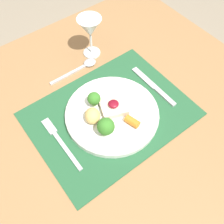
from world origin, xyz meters
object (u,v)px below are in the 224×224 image
fork (59,140)px  spoon (84,66)px  dinner_plate (111,114)px  wine_glass_near (90,29)px  knife (156,88)px

fork → spoon: size_ratio=1.09×
dinner_plate → spoon: size_ratio=1.56×
spoon → fork: bearing=-140.1°
fork → wine_glass_near: size_ratio=1.34×
dinner_plate → fork: bearing=171.6°
spoon → knife: bearing=-62.5°
fork → wine_glass_near: bearing=40.8°
dinner_plate → wine_glass_near: size_ratio=1.92×
dinner_plate → knife: (0.19, -0.00, -0.01)m
dinner_plate → fork: (-0.17, 0.03, -0.01)m
dinner_plate → spoon: (0.05, 0.23, -0.01)m
dinner_plate → spoon: 0.24m
knife → spoon: 0.27m
dinner_plate → fork: dinner_plate is taller
spoon → wine_glass_near: bearing=29.8°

